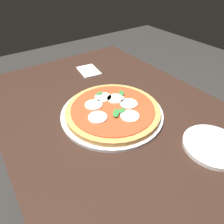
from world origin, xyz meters
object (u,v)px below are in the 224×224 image
serving_tray (112,113)px  pizza (113,110)px  plate_white (213,146)px  dining_table (129,147)px  napkin (89,71)px

serving_tray → pizza: bearing=-179.1°
serving_tray → plate_white: plate_white is taller
dining_table → serving_tray: serving_tray is taller
serving_tray → pizza: (-0.00, -0.00, 0.02)m
serving_tray → napkin: 0.37m
napkin → serving_tray: bearing=163.6°
serving_tray → dining_table: bearing=-168.8°
dining_table → serving_tray: 0.15m
serving_tray → napkin: size_ratio=2.92×
serving_tray → plate_white: 0.35m
serving_tray → napkin: (0.35, -0.10, -0.00)m
pizza → serving_tray: bearing=0.9°
pizza → napkin: (0.36, -0.10, -0.02)m
serving_tray → napkin: bearing=-16.4°
pizza → plate_white: (-0.31, -0.16, -0.02)m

